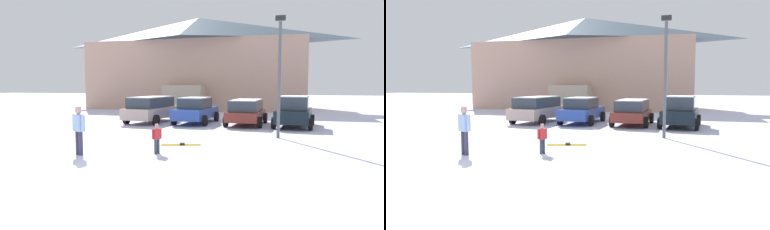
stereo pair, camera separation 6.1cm
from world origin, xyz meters
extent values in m
plane|color=silver|center=(0.00, 0.00, 0.00)|extent=(160.00, 160.00, 0.00)
cube|color=tan|center=(-3.89, 27.59, 3.35)|extent=(21.62, 9.53, 6.69)
pyramid|color=#3B4D5B|center=(-3.89, 27.59, 8.02)|extent=(22.24, 10.15, 2.66)
cube|color=tan|center=(-3.75, 22.19, 1.20)|extent=(3.64, 1.89, 2.40)
cube|color=#BCA193|center=(-2.89, 13.05, 0.65)|extent=(2.15, 4.86, 0.67)
cube|color=#2D3842|center=(-2.90, 12.96, 1.30)|extent=(1.86, 3.71, 0.62)
cube|color=white|center=(-2.90, 12.96, 1.64)|extent=(1.74, 3.52, 0.06)
cylinder|color=black|center=(-3.81, 14.58, 0.32)|extent=(0.26, 0.65, 0.64)
cylinder|color=black|center=(-1.80, 14.47, 0.32)|extent=(0.26, 0.65, 0.64)
cylinder|color=black|center=(-3.98, 11.64, 0.32)|extent=(0.26, 0.65, 0.64)
cylinder|color=black|center=(-1.97, 11.52, 0.32)|extent=(0.26, 0.65, 0.64)
cube|color=#2947A1|center=(-0.03, 13.46, 0.64)|extent=(1.86, 4.66, 0.64)
cube|color=#2D3842|center=(-0.03, 13.23, 1.27)|extent=(1.61, 2.43, 0.61)
cube|color=white|center=(-0.03, 13.23, 1.61)|extent=(1.50, 2.31, 0.06)
cylinder|color=black|center=(-0.97, 14.91, 0.32)|extent=(0.23, 0.64, 0.64)
cylinder|color=black|center=(0.95, 14.88, 0.32)|extent=(0.23, 0.64, 0.64)
cylinder|color=black|center=(-1.02, 12.04, 0.32)|extent=(0.23, 0.64, 0.64)
cylinder|color=black|center=(0.91, 12.01, 0.32)|extent=(0.23, 0.64, 0.64)
cube|color=maroon|center=(3.14, 13.41, 0.60)|extent=(1.90, 4.47, 0.55)
cube|color=#2D3842|center=(3.14, 13.32, 1.17)|extent=(1.66, 3.40, 0.60)
cube|color=white|center=(3.14, 13.32, 1.51)|extent=(1.55, 3.23, 0.06)
cylinder|color=black|center=(2.20, 14.80, 0.32)|extent=(0.23, 0.64, 0.64)
cylinder|color=black|center=(4.15, 14.76, 0.32)|extent=(0.23, 0.64, 0.64)
cylinder|color=black|center=(2.14, 12.05, 0.32)|extent=(0.23, 0.64, 0.64)
cylinder|color=black|center=(4.09, 12.01, 0.32)|extent=(0.23, 0.64, 0.64)
cube|color=black|center=(5.90, 13.19, 0.67)|extent=(2.10, 4.32, 0.69)
cube|color=#2D3842|center=(5.88, 12.98, 1.37)|extent=(1.73, 2.29, 0.71)
cube|color=white|center=(5.88, 12.98, 1.76)|extent=(1.62, 2.18, 0.06)
cylinder|color=black|center=(5.04, 14.56, 0.32)|extent=(0.27, 0.65, 0.64)
cylinder|color=black|center=(6.96, 14.42, 0.32)|extent=(0.27, 0.65, 0.64)
cylinder|color=black|center=(4.84, 11.97, 0.32)|extent=(0.27, 0.65, 0.64)
cylinder|color=black|center=(6.76, 11.82, 0.32)|extent=(0.27, 0.65, 0.64)
cylinder|color=#36314D|center=(-1.01, 2.70, 0.41)|extent=(0.15, 0.15, 0.82)
cylinder|color=#36314D|center=(-1.18, 2.77, 0.41)|extent=(0.15, 0.15, 0.82)
cube|color=#97B6DE|center=(-1.10, 2.74, 1.11)|extent=(0.46, 0.38, 0.58)
cylinder|color=#97B6DE|center=(-0.86, 2.63, 1.12)|extent=(0.11, 0.11, 0.55)
cylinder|color=#97B6DE|center=(-1.33, 2.84, 1.12)|extent=(0.11, 0.11, 0.55)
sphere|color=tan|center=(-1.10, 2.74, 1.50)|extent=(0.21, 0.21, 0.21)
cylinder|color=pink|center=(-1.10, 2.74, 1.62)|extent=(0.20, 0.20, 0.10)
cylinder|color=#2F3E4C|center=(1.42, 3.73, 0.26)|extent=(0.09, 0.09, 0.51)
cylinder|color=#2F3E4C|center=(1.35, 3.63, 0.26)|extent=(0.09, 0.09, 0.51)
cube|color=red|center=(1.38, 3.68, 0.70)|extent=(0.27, 0.29, 0.36)
cylinder|color=red|center=(1.47, 3.81, 0.71)|extent=(0.07, 0.07, 0.35)
cylinder|color=red|center=(1.29, 3.55, 0.71)|extent=(0.07, 0.07, 0.35)
sphere|color=tan|center=(1.38, 3.68, 0.94)|extent=(0.13, 0.13, 0.13)
cylinder|color=pink|center=(1.38, 3.68, 1.02)|extent=(0.13, 0.13, 0.06)
cube|color=gold|center=(1.66, 5.48, 0.01)|extent=(1.53, 0.58, 0.02)
cube|color=black|center=(1.70, 5.50, 0.05)|extent=(0.22, 0.14, 0.06)
cube|color=gold|center=(1.59, 5.67, 0.01)|extent=(1.53, 0.58, 0.02)
cube|color=black|center=(1.64, 5.69, 0.05)|extent=(0.22, 0.14, 0.06)
cylinder|color=#515459|center=(5.25, 8.59, 2.59)|extent=(0.14, 0.14, 5.19)
cube|color=#232326|center=(5.25, 8.59, 5.34)|extent=(0.44, 0.24, 0.20)
camera|label=1|loc=(5.99, -7.22, 2.39)|focal=32.00mm
camera|label=2|loc=(6.04, -7.20, 2.39)|focal=32.00mm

